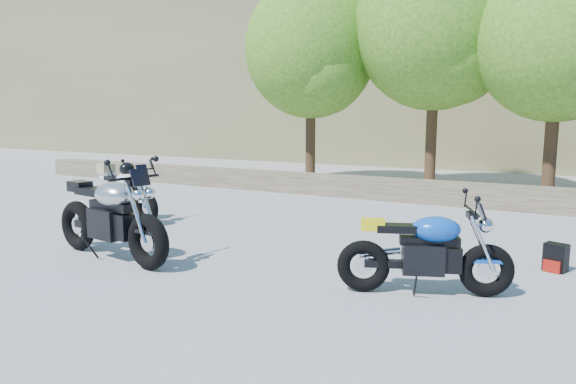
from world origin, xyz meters
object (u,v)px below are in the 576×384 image
object	(u,v)px
backpack	(556,258)
silver_bike	(111,218)
blue_bike	(426,253)
white_bike	(124,191)

from	to	relation	value
backpack	silver_bike	bearing A→B (deg)	-137.35
blue_bike	backpack	bearing A→B (deg)	31.57
silver_bike	backpack	size ratio (longest dim) A/B	6.63
silver_bike	blue_bike	xyz separation A→B (m)	(4.05, 0.66, -0.11)
blue_bike	backpack	xyz separation A→B (m)	(1.22, 1.62, -0.29)
white_bike	blue_bike	size ratio (longest dim) A/B	1.09
white_bike	backpack	bearing A→B (deg)	13.47
blue_bike	backpack	distance (m)	2.05
white_bike	blue_bike	xyz separation A→B (m)	(5.94, -1.37, -0.07)
silver_bike	blue_bike	bearing A→B (deg)	17.79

